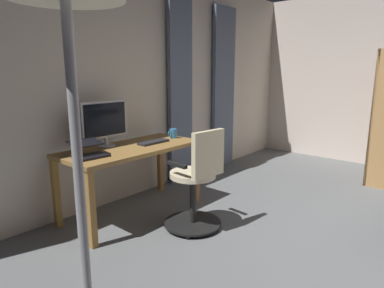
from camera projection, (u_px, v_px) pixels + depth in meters
The scene contains 10 objects.
back_room_partition at pixel (149, 83), 4.21m from camera, with size 6.17×0.10×2.71m, color beige.
curtain_left_panel at pixel (223, 90), 5.24m from camera, with size 0.50×0.06×2.43m, color slate.
curtain_right_panel at pixel (180, 93), 4.51m from camera, with size 0.42×0.06×2.43m, color slate.
desk at pixel (131, 155), 3.53m from camera, with size 1.47×0.68×0.74m.
office_chair at pixel (197, 183), 3.21m from camera, with size 0.56×0.56×0.99m.
computer_monitor at pixel (105, 121), 3.48m from camera, with size 0.54×0.18×0.47m.
computer_keyboard at pixel (154, 142), 3.67m from camera, with size 0.36×0.12×0.02m, color #232328.
laptop at pixel (89, 151), 3.09m from camera, with size 0.31×0.32×0.14m.
mug_coffee at pixel (173, 133), 3.94m from camera, with size 0.13×0.08×0.11m.
floor_lamp at pixel (70, 54), 0.90m from camera, with size 0.31×0.31×1.87m.
Camera 1 is at (2.88, 0.18, 1.51)m, focal length 31.75 mm.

